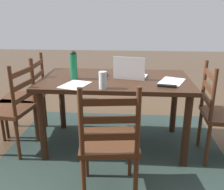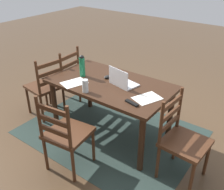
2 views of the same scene
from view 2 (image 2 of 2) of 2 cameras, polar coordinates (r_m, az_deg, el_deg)
The scene contains 14 objects.
ground_plane at distance 3.59m, azimuth -0.28°, elevation -8.18°, with size 14.00×14.00×0.00m, color brown.
area_rug at distance 3.59m, azimuth -0.28°, elevation -8.14°, with size 2.26×1.70×0.01m, color #283833.
dining_table at distance 3.24m, azimuth -0.31°, elevation 1.14°, with size 1.52×0.87×0.75m.
chair_right_far at distance 3.88m, azimuth -14.42°, elevation 1.84°, with size 0.49×0.49×0.95m.
chair_far_head at distance 2.84m, azimuth -10.14°, elevation -8.45°, with size 0.49×0.49×0.95m.
chair_left_far at distance 2.80m, azimuth 15.14°, elevation -9.66°, with size 0.47×0.47×0.95m.
chair_right_near at distance 4.09m, azimuth -10.64°, elevation 3.68°, with size 0.47×0.47×0.95m.
laptop at distance 3.11m, azimuth 2.17°, elevation 3.11°, with size 0.36×0.28×0.23m.
water_bottle at distance 3.35m, azimuth -6.60°, elevation 6.50°, with size 0.07×0.07×0.28m.
drinking_glass at distance 2.96m, azimuth -5.92°, elevation 1.99°, with size 0.07×0.07×0.15m, color silver.
computer_mouse at distance 3.32m, azimuth -1.02°, elevation 4.02°, with size 0.06×0.10×0.03m, color black.
tv_remote at distance 2.75m, azimuth 4.38°, elevation -1.75°, with size 0.04×0.17×0.02m, color black.
paper_stack_left at distance 3.23m, azimuth -8.35°, elevation 2.67°, with size 0.21×0.30×0.00m, color white.
paper_stack_right at distance 2.88m, azimuth 7.76°, elevation -0.71°, with size 0.21×0.30×0.00m, color white.
Camera 2 is at (-1.73, 2.30, 2.15)m, focal length 41.52 mm.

